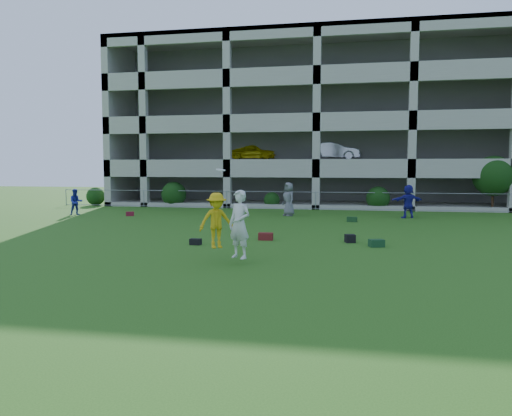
% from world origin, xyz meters
% --- Properties ---
extents(ground, '(100.00, 100.00, 0.00)m').
position_xyz_m(ground, '(0.00, 0.00, 0.00)').
color(ground, '#235114').
rests_on(ground, ground).
extents(bystander_a, '(0.94, 0.90, 1.52)m').
position_xyz_m(bystander_a, '(-13.43, 12.70, 0.76)').
color(bystander_a, navy).
rests_on(bystander_a, ground).
extents(bystander_c, '(1.07, 1.11, 1.92)m').
position_xyz_m(bystander_c, '(-1.20, 14.55, 0.96)').
color(bystander_c, slate).
rests_on(bystander_c, ground).
extents(bystander_d, '(1.79, 1.04, 1.83)m').
position_xyz_m(bystander_d, '(5.39, 14.70, 0.92)').
color(bystander_d, '#232093').
rests_on(bystander_d, ground).
extents(bag_red_a, '(0.56, 0.32, 0.28)m').
position_xyz_m(bag_red_a, '(-0.84, 5.01, 0.14)').
color(bag_red_a, '#541F0E').
rests_on(bag_red_a, ground).
extents(bag_black_b, '(0.41, 0.27, 0.22)m').
position_xyz_m(bag_black_b, '(-3.12, 3.38, 0.11)').
color(bag_black_b, black).
rests_on(bag_black_b, ground).
extents(bag_green_c, '(0.59, 0.50, 0.26)m').
position_xyz_m(bag_green_c, '(3.26, 4.17, 0.13)').
color(bag_green_c, '#13351F').
rests_on(bag_green_c, ground).
extents(crate_d, '(0.43, 0.43, 0.30)m').
position_xyz_m(crate_d, '(2.34, 5.01, 0.15)').
color(crate_d, black).
rests_on(crate_d, ground).
extents(bag_red_f, '(0.53, 0.45, 0.24)m').
position_xyz_m(bag_red_f, '(-10.10, 12.77, 0.12)').
color(bag_red_f, '#560E19').
rests_on(bag_red_f, ground).
extents(bag_green_g, '(0.54, 0.36, 0.25)m').
position_xyz_m(bag_green_g, '(2.38, 12.13, 0.12)').
color(bag_green_g, '#14381F').
rests_on(bag_green_g, ground).
extents(frisbee_contest, '(1.85, 1.36, 2.59)m').
position_xyz_m(frisbee_contest, '(-1.26, 0.49, 1.19)').
color(frisbee_contest, gold).
rests_on(frisbee_contest, ground).
extents(parking_garage, '(30.00, 14.00, 12.00)m').
position_xyz_m(parking_garage, '(-0.01, 27.70, 6.01)').
color(parking_garage, '#9E998C').
rests_on(parking_garage, ground).
extents(fence, '(36.06, 0.06, 1.20)m').
position_xyz_m(fence, '(0.00, 19.00, 0.61)').
color(fence, gray).
rests_on(fence, ground).
extents(shrub_row, '(34.38, 2.52, 3.50)m').
position_xyz_m(shrub_row, '(4.59, 19.70, 1.51)').
color(shrub_row, '#163D11').
rests_on(shrub_row, ground).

